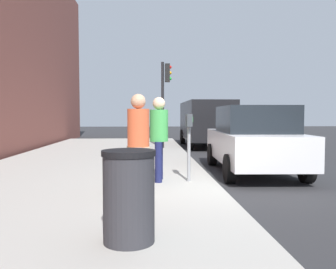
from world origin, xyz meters
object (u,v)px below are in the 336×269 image
parked_sedan_near (253,139)px  parked_van_far (206,121)px  traffic_signal (165,90)px  pedestrian_at_meter (159,132)px  pedestrian_bystander (138,135)px  parking_meter (189,133)px  trash_bin (129,196)px

parked_sedan_near → parked_van_far: size_ratio=0.86×
parked_van_far → traffic_signal: 3.23m
pedestrian_at_meter → pedestrian_bystander: pedestrian_at_meter is taller
parking_meter → parked_sedan_near: (1.84, -1.92, -0.27)m
parking_meter → parked_sedan_near: bearing=-46.1°
parking_meter → pedestrian_bystander: pedestrian_bystander is taller
pedestrian_bystander → traffic_signal: 8.83m
parking_meter → trash_bin: (-3.50, 1.06, -0.51)m
pedestrian_at_meter → parked_sedan_near: size_ratio=0.39×
parking_meter → parked_van_far: size_ratio=0.27×
pedestrian_at_meter → trash_bin: pedestrian_at_meter is taller
parked_sedan_near → parked_van_far: parked_van_far is taller
traffic_signal → pedestrian_bystander: bearing=174.2°
pedestrian_at_meter → parked_van_far: bearing=80.0°
traffic_signal → trash_bin: 11.27m
parking_meter → pedestrian_bystander: bearing=137.4°
parking_meter → parked_sedan_near: 2.67m
parked_sedan_near → traffic_signal: (5.72, 2.06, 1.68)m
pedestrian_bystander → trash_bin: size_ratio=1.74×
pedestrian_at_meter → trash_bin: 3.65m
parking_meter → traffic_signal: 7.69m
parked_van_far → trash_bin: (-13.18, 2.98, -0.60)m
traffic_signal → parked_sedan_near: bearing=-160.2°
parking_meter → traffic_signal: bearing=1.1°
parking_meter → traffic_signal: size_ratio=0.39×
traffic_signal → trash_bin: bearing=175.3°
pedestrian_bystander → traffic_signal: bearing=37.8°
pedestrian_at_meter → trash_bin: (-3.59, 0.43, -0.53)m
parking_meter → pedestrian_bystander: (-1.11, 1.02, 0.02)m
parking_meter → pedestrian_at_meter: 0.63m
parked_van_far → parking_meter: bearing=168.8°
pedestrian_at_meter → parked_van_far: (9.59, -2.54, 0.07)m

